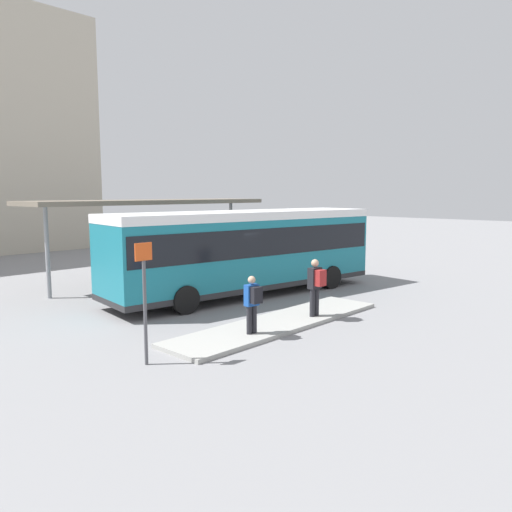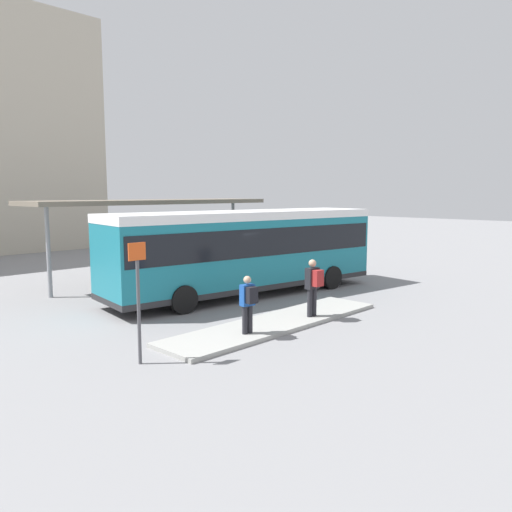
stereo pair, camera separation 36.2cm
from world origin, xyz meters
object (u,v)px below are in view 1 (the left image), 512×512
Objects in this scene: bicycle_blue at (331,256)px; bicycle_green at (309,254)px; pedestrian_waiting at (253,301)px; pedestrian_companion at (316,284)px; bicycle_orange at (319,255)px; city_bus at (246,246)px; platform_sign at (145,298)px; potted_planter_near_shelter at (185,270)px.

bicycle_blue reaches higher than bicycle_green.
pedestrian_companion is (2.72, -0.09, 0.11)m from pedestrian_waiting.
pedestrian_waiting is 15.54m from bicycle_orange.
city_bus is 6.43× the size of pedestrian_companion.
pedestrian_waiting is at bearing -58.62° from bicycle_blue.
pedestrian_waiting reaches higher than bicycle_blue.
bicycle_green is at bearing -50.52° from pedestrian_waiting.
bicycle_orange is 18.25m from platform_sign.
city_bus is 6.39× the size of bicycle_blue.
bicycle_green is at bearing 25.65° from platform_sign.
platform_sign is at bearing -134.35° from potted_planter_near_shelter.
bicycle_orange is 0.87m from bicycle_green.
potted_planter_near_shelter is (-10.24, -0.66, 0.40)m from bicycle_orange.
bicycle_orange is (10.81, 7.70, -0.79)m from pedestrian_companion.
pedestrian_companion is 7.08m from potted_planter_near_shelter.
pedestrian_waiting reaches higher than bicycle_orange.
bicycle_green is at bearing 31.86° from city_bus.
platform_sign reaches higher than pedestrian_waiting.
potted_planter_near_shelter is (-10.24, 0.19, 0.36)m from bicycle_blue.
bicycle_blue is 1.17× the size of bicycle_green.
pedestrian_companion is at bearing -84.07° from pedestrian_waiting.
bicycle_orange is at bearing 3.66° from potted_planter_near_shelter.
platform_sign is (-6.46, -6.61, 0.81)m from potted_planter_near_shelter.
bicycle_orange is at bearing -51.37° from pedestrian_companion.
bicycle_orange is (13.53, 7.61, -0.68)m from pedestrian_waiting.
bicycle_blue is at bearing -54.46° from pedestrian_companion.
pedestrian_waiting is 1.09× the size of potted_planter_near_shelter.
city_bus reaches higher than pedestrian_waiting.
pedestrian_companion is (-1.35, -4.28, -0.74)m from city_bus.
bicycle_green is (11.01, 8.55, -0.80)m from pedestrian_companion.
pedestrian_companion is at bearing 127.07° from bicycle_orange.
pedestrian_waiting is 7.70m from potted_planter_near_shelter.
platform_sign reaches higher than pedestrian_companion.
pedestrian_companion reaches higher than bicycle_blue.
platform_sign reaches higher than potted_planter_near_shelter.
bicycle_green is 10.56m from potted_planter_near_shelter.
potted_planter_near_shelter is (0.57, 7.04, -0.39)m from pedestrian_companion.
city_bus reaches higher than platform_sign.
city_bus is 9.91m from bicycle_blue.
bicycle_blue is 0.85m from bicycle_orange.
bicycle_green is at bearing 8.20° from potted_planter_near_shelter.
bicycle_orange is (9.46, 3.42, -1.53)m from city_bus.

